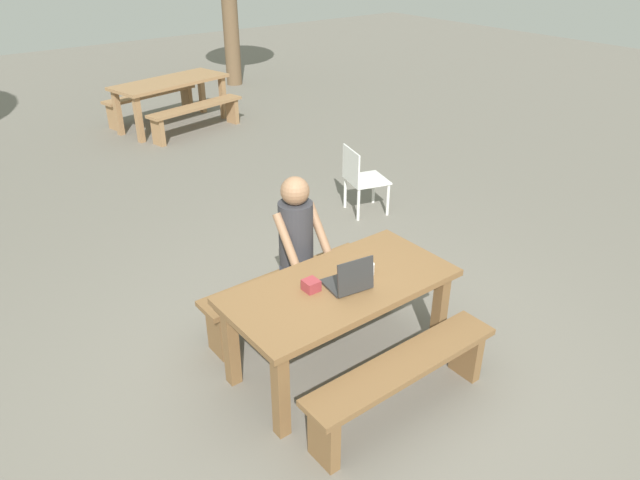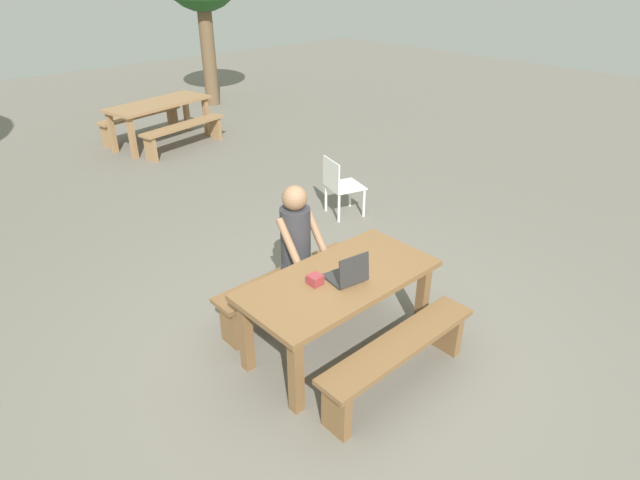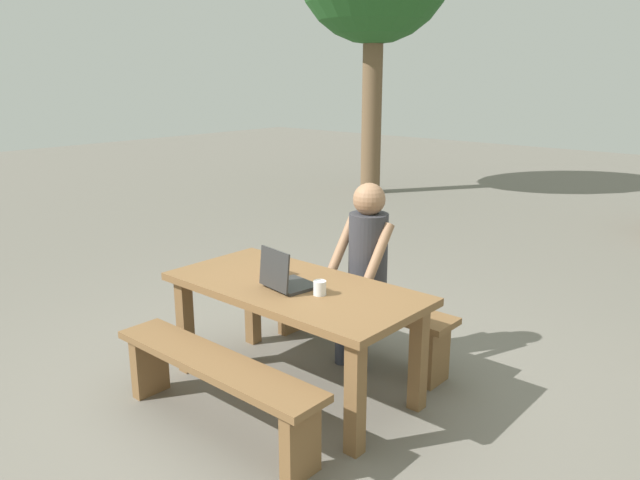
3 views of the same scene
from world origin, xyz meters
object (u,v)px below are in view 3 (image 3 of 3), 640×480
(laptop, at_px, (285,279))
(small_pouch, at_px, (276,270))
(picnic_table_front, at_px, (294,301))
(coffee_mug, at_px, (320,288))
(person_seated, at_px, (365,260))

(laptop, xyz_separation_m, small_pouch, (-0.23, 0.15, -0.02))
(picnic_table_front, height_order, laptop, laptop)
(small_pouch, bearing_deg, coffee_mug, -10.84)
(person_seated, bearing_deg, picnic_table_front, -97.83)
(picnic_table_front, bearing_deg, small_pouch, 165.09)
(person_seated, bearing_deg, small_pouch, -118.08)
(picnic_table_front, height_order, person_seated, person_seated)
(small_pouch, height_order, person_seated, person_seated)
(picnic_table_front, relative_size, laptop, 5.25)
(laptop, distance_m, small_pouch, 0.27)
(small_pouch, relative_size, person_seated, 0.08)
(picnic_table_front, height_order, coffee_mug, coffee_mug)
(laptop, bearing_deg, coffee_mug, -157.47)
(small_pouch, relative_size, coffee_mug, 1.19)
(small_pouch, bearing_deg, picnic_table_front, -14.91)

